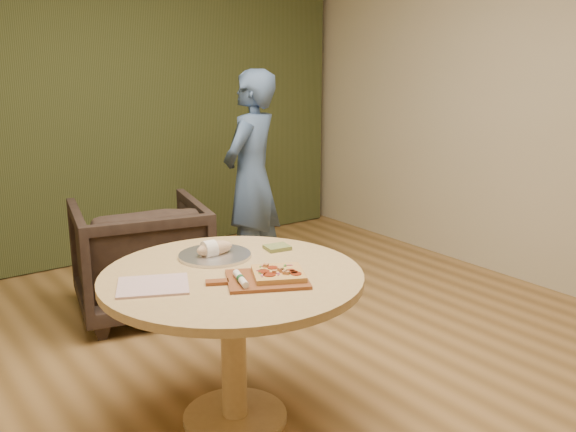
# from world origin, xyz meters

# --- Properties ---
(room_shell) EXTENTS (5.04, 6.04, 2.84)m
(room_shell) POSITION_xyz_m (0.00, 0.00, 1.40)
(room_shell) COLOR olive
(room_shell) RESTS_ON ground
(curtain) EXTENTS (4.80, 0.14, 2.78)m
(curtain) POSITION_xyz_m (0.00, 2.90, 1.40)
(curtain) COLOR #2C3317
(curtain) RESTS_ON ground
(pedestal_table) EXTENTS (1.20, 1.20, 0.75)m
(pedestal_table) POSITION_xyz_m (-0.32, 0.11, 0.61)
(pedestal_table) COLOR tan
(pedestal_table) RESTS_ON ground
(pizza_paddle) EXTENTS (0.47, 0.41, 0.01)m
(pizza_paddle) POSITION_xyz_m (-0.25, -0.07, 0.76)
(pizza_paddle) COLOR brown
(pizza_paddle) RESTS_ON pedestal_table
(flatbread_pizza) EXTENTS (0.29, 0.29, 0.04)m
(flatbread_pizza) POSITION_xyz_m (-0.19, -0.08, 0.78)
(flatbread_pizza) COLOR tan
(flatbread_pizza) RESTS_ON pizza_paddle
(cutlery_roll) EXTENTS (0.08, 0.20, 0.03)m
(cutlery_roll) POSITION_xyz_m (-0.37, -0.05, 0.78)
(cutlery_roll) COLOR white
(cutlery_roll) RESTS_ON pizza_paddle
(newspaper) EXTENTS (0.38, 0.35, 0.01)m
(newspaper) POSITION_xyz_m (-0.68, 0.16, 0.76)
(newspaper) COLOR white
(newspaper) RESTS_ON pedestal_table
(serving_tray) EXTENTS (0.36, 0.36, 0.02)m
(serving_tray) POSITION_xyz_m (-0.26, 0.36, 0.76)
(serving_tray) COLOR silver
(serving_tray) RESTS_ON pedestal_table
(bread_roll) EXTENTS (0.19, 0.09, 0.09)m
(bread_roll) POSITION_xyz_m (-0.27, 0.36, 0.79)
(bread_roll) COLOR tan
(bread_roll) RESTS_ON serving_tray
(green_packet) EXTENTS (0.13, 0.12, 0.02)m
(green_packet) POSITION_xyz_m (0.06, 0.28, 0.76)
(green_packet) COLOR #525F2A
(green_packet) RESTS_ON pedestal_table
(armchair) EXTENTS (0.98, 0.94, 0.85)m
(armchair) POSITION_xyz_m (-0.13, 1.61, 0.43)
(armchair) COLOR black
(armchair) RESTS_ON ground
(person_standing) EXTENTS (0.70, 0.62, 1.60)m
(person_standing) POSITION_xyz_m (0.82, 1.71, 0.80)
(person_standing) COLOR #3F5880
(person_standing) RESTS_ON ground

